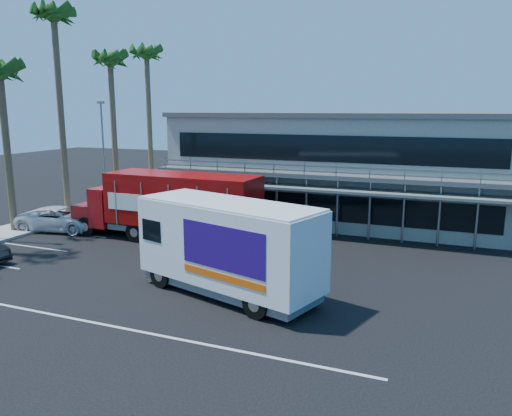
% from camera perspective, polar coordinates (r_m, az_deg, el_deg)
% --- Properties ---
extents(ground, '(120.00, 120.00, 0.00)m').
position_cam_1_polar(ground, '(23.22, -5.89, -7.76)').
color(ground, black).
rests_on(ground, ground).
extents(building, '(22.40, 12.00, 7.30)m').
position_cam_1_polar(building, '(35.29, 9.85, 4.78)').
color(building, gray).
rests_on(building, ground).
extents(curb_strip, '(3.00, 32.00, 0.16)m').
position_cam_1_polar(curb_strip, '(36.64, -22.50, -1.36)').
color(curb_strip, '#A5A399').
rests_on(curb_strip, ground).
extents(palm_c, '(2.80, 2.80, 10.75)m').
position_cam_1_polar(palm_c, '(33.78, -27.20, 12.89)').
color(palm_c, brown).
rests_on(palm_c, ground).
extents(palm_d, '(2.80, 2.80, 14.75)m').
position_cam_1_polar(palm_d, '(37.81, -22.04, 18.48)').
color(palm_d, brown).
rests_on(palm_d, ground).
extents(palm_e, '(2.80, 2.80, 12.25)m').
position_cam_1_polar(palm_e, '(41.04, -16.29, 15.07)').
color(palm_e, brown).
rests_on(palm_e, ground).
extents(palm_f, '(2.80, 2.80, 13.25)m').
position_cam_1_polar(palm_f, '(45.79, -12.37, 15.95)').
color(palm_f, brown).
rests_on(palm_f, ground).
extents(light_pole_far, '(0.50, 0.25, 8.09)m').
position_cam_1_polar(light_pole_far, '(39.17, -17.03, 6.33)').
color(light_pole_far, gray).
rests_on(light_pole_far, ground).
extents(red_truck, '(11.70, 3.05, 3.92)m').
position_cam_1_polar(red_truck, '(29.21, -9.72, 0.48)').
color(red_truck, '#A60D10').
rests_on(red_truck, ground).
extents(white_van, '(8.41, 4.90, 3.89)m').
position_cam_1_polar(white_van, '(20.36, -3.17, -4.37)').
color(white_van, white).
rests_on(white_van, ground).
extents(parked_car_c, '(5.75, 3.42, 1.50)m').
position_cam_1_polar(parked_car_c, '(33.67, -21.43, -1.17)').
color(parked_car_c, silver).
rests_on(parked_car_c, ground).
extents(parked_car_d, '(6.06, 4.20, 1.63)m').
position_cam_1_polar(parked_car_d, '(34.16, -14.10, -0.44)').
color(parked_car_d, '#2A2F39').
rests_on(parked_car_d, ground).
extents(parked_car_e, '(4.19, 3.00, 1.32)m').
position_cam_1_polar(parked_car_e, '(37.26, -12.33, 0.37)').
color(parked_car_e, slate).
rests_on(parked_car_e, ground).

